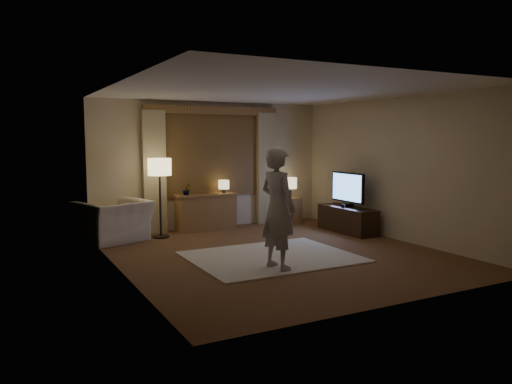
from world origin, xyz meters
TOP-DOWN VIEW (x-y plane):
  - room at (0.00, 0.50)m, footprint 5.04×5.54m
  - rug at (-0.22, -0.17)m, footprint 2.50×2.00m
  - sideboard at (-0.24, 2.50)m, footprint 1.20×0.40m
  - picture_frame at (-0.24, 2.50)m, footprint 0.16×0.02m
  - plant at (-0.64, 2.50)m, footprint 0.17×0.13m
  - table_lamp_sideboard at (0.16, 2.50)m, footprint 0.22×0.22m
  - floor_lamp at (-1.29, 2.18)m, footprint 0.43×0.43m
  - armchair at (-2.15, 2.20)m, footprint 1.42×1.34m
  - side_table at (1.72, 2.45)m, footprint 0.40×0.40m
  - table_lamp_side at (1.72, 2.45)m, footprint 0.30×0.30m
  - tv_stand at (2.15, 0.98)m, footprint 0.45×1.40m
  - tv at (2.15, 0.98)m, footprint 0.23×0.95m
  - person at (-0.50, -0.82)m, footprint 0.53×0.70m

SIDE VIEW (x-z plane):
  - rug at x=-0.22m, z-range 0.00..0.02m
  - tv_stand at x=2.15m, z-range 0.00..0.50m
  - side_table at x=1.72m, z-range 0.00..0.56m
  - sideboard at x=-0.24m, z-range 0.00..0.70m
  - armchair at x=-2.15m, z-range 0.00..0.74m
  - picture_frame at x=-0.24m, z-range 0.70..0.90m
  - plant at x=-0.64m, z-range 0.70..1.00m
  - table_lamp_side at x=1.72m, z-range 0.65..1.09m
  - tv at x=2.15m, z-range 0.54..1.22m
  - person at x=-0.50m, z-range 0.02..1.75m
  - table_lamp_sideboard at x=0.16m, z-range 0.75..1.05m
  - floor_lamp at x=-1.29m, z-range 0.50..1.99m
  - room at x=0.00m, z-range 0.01..2.65m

